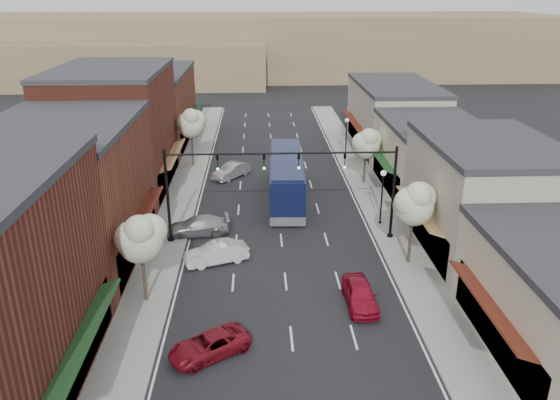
{
  "coord_description": "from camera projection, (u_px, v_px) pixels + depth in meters",
  "views": [
    {
      "loc": [
        -1.63,
        -28.01,
        17.25
      ],
      "look_at": [
        0.01,
        10.46,
        2.2
      ],
      "focal_mm": 35.0,
      "sensor_mm": 36.0,
      "label": 1
    }
  ],
  "objects": [
    {
      "name": "bldg_left_midfar",
      "position": [
        116.0,
        130.0,
        48.49
      ],
      "size": [
        10.14,
        14.1,
        10.9
      ],
      "color": "maroon",
      "rests_on": "ground"
    },
    {
      "name": "bldg_right_midnear",
      "position": [
        484.0,
        197.0,
        37.12
      ],
      "size": [
        9.14,
        12.1,
        7.9
      ],
      "color": "#A1998A",
      "rests_on": "ground"
    },
    {
      "name": "bldg_left_midnear",
      "position": [
        66.0,
        193.0,
        35.74
      ],
      "size": [
        10.14,
        14.1,
        9.4
      ],
      "color": "brown",
      "rests_on": "ground"
    },
    {
      "name": "tree_left_near",
      "position": [
        141.0,
        237.0,
        30.5
      ],
      "size": [
        2.85,
        2.65,
        5.69
      ],
      "color": "#47382B",
      "rests_on": "ground"
    },
    {
      "name": "parked_car_e",
      "position": [
        231.0,
        171.0,
        52.71
      ],
      "size": [
        3.81,
        4.24,
        1.4
      ],
      "primitive_type": "imported",
      "rotation": [
        0.0,
        0.0,
        -0.68
      ],
      "color": "#A1A2A7",
      "rests_on": "ground"
    },
    {
      "name": "tree_right_near",
      "position": [
        415.0,
        202.0,
        34.79
      ],
      "size": [
        2.85,
        2.65,
        5.95
      ],
      "color": "#47382B",
      "rests_on": "ground"
    },
    {
      "name": "parked_car_c",
      "position": [
        197.0,
        226.0,
        40.52
      ],
      "size": [
        5.01,
        2.6,
        1.39
      ],
      "primitive_type": "imported",
      "rotation": [
        0.0,
        0.0,
        -1.43
      ],
      "color": "#949499",
      "rests_on": "ground"
    },
    {
      "name": "parked_car_a",
      "position": [
        209.0,
        345.0,
        27.21
      ],
      "size": [
        4.54,
        3.87,
        1.16
      ],
      "primitive_type": "imported",
      "rotation": [
        0.0,
        0.0,
        -1.0
      ],
      "color": "maroon",
      "rests_on": "ground"
    },
    {
      "name": "lamp_post_far",
      "position": [
        346.0,
        132.0,
        57.68
      ],
      "size": [
        0.44,
        0.44,
        4.44
      ],
      "color": "black",
      "rests_on": "ground"
    },
    {
      "name": "tree_left_far",
      "position": [
        191.0,
        123.0,
        54.55
      ],
      "size": [
        2.85,
        2.65,
        6.13
      ],
      "color": "#47382B",
      "rests_on": "ground"
    },
    {
      "name": "sidewalk_left",
      "position": [
        183.0,
        191.0,
        49.27
      ],
      "size": [
        2.8,
        73.0,
        0.15
      ],
      "primitive_type": "cube",
      "color": "gray",
      "rests_on": "ground"
    },
    {
      "name": "red_hatchback",
      "position": [
        360.0,
        294.0,
        31.49
      ],
      "size": [
        1.76,
        4.22,
        1.43
      ],
      "primitive_type": "imported",
      "rotation": [
        0.0,
        0.0,
        0.02
      ],
      "color": "maroon",
      "rests_on": "ground"
    },
    {
      "name": "lamp_post_near",
      "position": [
        382.0,
        188.0,
        41.4
      ],
      "size": [
        0.44,
        0.44,
        4.44
      ],
      "color": "black",
      "rests_on": "ground"
    },
    {
      "name": "sidewalk_right",
      "position": [
        368.0,
        188.0,
        49.93
      ],
      "size": [
        2.8,
        73.0,
        0.15
      ],
      "primitive_type": "cube",
      "color": "gray",
      "rests_on": "ground"
    },
    {
      "name": "signal_mast_left",
      "position": [
        201.0,
        182.0,
        37.95
      ],
      "size": [
        8.22,
        0.46,
        7.0
      ],
      "color": "black",
      "rests_on": "ground"
    },
    {
      "name": "hill_far",
      "position": [
        264.0,
        45.0,
        113.98
      ],
      "size": [
        120.0,
        30.0,
        12.0
      ],
      "primitive_type": "cube",
      "color": "#7A6647",
      "rests_on": "ground"
    },
    {
      "name": "hill_near",
      "position": [
        132.0,
        63.0,
        102.55
      ],
      "size": [
        50.0,
        20.0,
        8.0
      ],
      "primitive_type": "cube",
      "color": "#7A6647",
      "rests_on": "ground"
    },
    {
      "name": "bldg_right_midfar",
      "position": [
        430.0,
        157.0,
        48.55
      ],
      "size": [
        9.14,
        12.1,
        6.4
      ],
      "color": "beige",
      "rests_on": "ground"
    },
    {
      "name": "tree_right_far",
      "position": [
        367.0,
        143.0,
        49.85
      ],
      "size": [
        2.85,
        2.65,
        5.43
      ],
      "color": "#47382B",
      "rests_on": "ground"
    },
    {
      "name": "ground",
      "position": [
        287.0,
        298.0,
        32.41
      ],
      "size": [
        160.0,
        160.0,
        0.0
      ],
      "primitive_type": "plane",
      "color": "black",
      "rests_on": "ground"
    },
    {
      "name": "coach_bus",
      "position": [
        286.0,
        178.0,
        46.85
      ],
      "size": [
        3.17,
        12.62,
        3.83
      ],
      "rotation": [
        0.0,
        0.0,
        -0.03
      ],
      "color": "#0D1336",
      "rests_on": "ground"
    },
    {
      "name": "curb_left",
      "position": [
        199.0,
        191.0,
        49.32
      ],
      "size": [
        0.25,
        73.0,
        0.17
      ],
      "primitive_type": "cube",
      "color": "gray",
      "rests_on": "ground"
    },
    {
      "name": "curb_right",
      "position": [
        353.0,
        189.0,
        49.88
      ],
      "size": [
        0.25,
        73.0,
        0.17
      ],
      "primitive_type": "cube",
      "color": "gray",
      "rests_on": "ground"
    },
    {
      "name": "bldg_left_far",
      "position": [
        150.0,
        107.0,
        63.84
      ],
      "size": [
        10.14,
        18.1,
        8.4
      ],
      "color": "brown",
      "rests_on": "ground"
    },
    {
      "name": "signal_mast_right",
      "position": [
        361.0,
        179.0,
        38.39
      ],
      "size": [
        8.22,
        0.46,
        7.0
      ],
      "color": "black",
      "rests_on": "ground"
    },
    {
      "name": "bldg_right_far",
      "position": [
        393.0,
        117.0,
        61.4
      ],
      "size": [
        9.14,
        16.1,
        7.4
      ],
      "color": "#A1998A",
      "rests_on": "ground"
    },
    {
      "name": "parked_car_b",
      "position": [
        216.0,
        253.0,
        36.4
      ],
      "size": [
        4.5,
        2.82,
        1.4
      ],
      "primitive_type": "imported",
      "rotation": [
        0.0,
        0.0,
        -1.23
      ],
      "color": "silver",
      "rests_on": "ground"
    }
  ]
}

